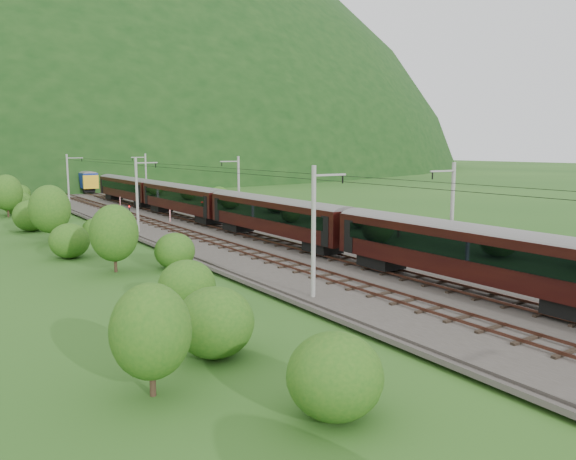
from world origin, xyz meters
TOP-DOWN VIEW (x-y plane):
  - ground at (0.00, 0.00)m, footprint 600.00×600.00m
  - railbed at (0.00, 10.00)m, footprint 14.00×220.00m
  - track_left at (-2.40, 10.00)m, footprint 2.40×220.00m
  - track_right at (2.40, 10.00)m, footprint 2.40×220.00m
  - catenary_left at (-6.12, 32.00)m, footprint 2.54×192.28m
  - catenary_right at (6.12, 32.00)m, footprint 2.54×192.28m
  - overhead_wires at (0.00, 10.00)m, footprint 4.83×198.00m
  - train at (2.40, 17.44)m, footprint 2.90×160.72m
  - hazard_post_near at (-0.20, 37.90)m, footprint 0.16×0.16m
  - hazard_post_far at (0.18, 59.00)m, footprint 0.16×0.16m
  - signal at (-3.99, 41.67)m, footprint 0.21×0.21m
  - vegetation_left at (-14.11, 23.97)m, footprint 12.54×147.48m
  - vegetation_right at (12.23, 4.09)m, footprint 6.93×108.29m

SIDE VIEW (x-z plane):
  - ground at x=0.00m, z-range 0.00..0.00m
  - railbed at x=0.00m, z-range 0.00..0.30m
  - track_left at x=-2.40m, z-range 0.24..0.51m
  - track_right at x=2.40m, z-range 0.24..0.51m
  - hazard_post_near at x=-0.20m, z-range 0.30..1.77m
  - hazard_post_far at x=0.18m, z-range 0.30..1.80m
  - signal at x=-3.99m, z-range 0.46..2.33m
  - vegetation_right at x=12.23m, z-range -0.17..3.01m
  - vegetation_left at x=-14.11m, z-range -0.83..5.31m
  - train at x=2.40m, z-range 0.93..5.96m
  - catenary_left at x=-6.12m, z-range 0.50..8.50m
  - catenary_right at x=6.12m, z-range 0.50..8.50m
  - overhead_wires at x=0.00m, z-range 7.08..7.12m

